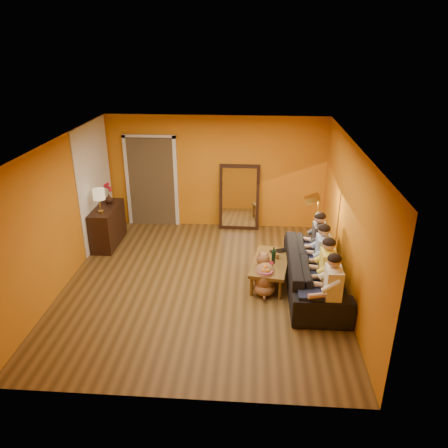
# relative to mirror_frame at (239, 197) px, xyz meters

# --- Properties ---
(room_shell) EXTENTS (5.00, 5.50, 2.60)m
(room_shell) POSITION_rel_mirror_frame_xyz_m (-0.55, -2.26, 0.54)
(room_shell) COLOR brown
(room_shell) RESTS_ON ground
(white_accent) EXTENTS (0.02, 1.90, 2.58)m
(white_accent) POSITION_rel_mirror_frame_xyz_m (-3.04, -0.88, 0.54)
(white_accent) COLOR white
(white_accent) RESTS_ON wall_left
(doorway_recess) EXTENTS (1.06, 0.30, 2.10)m
(doorway_recess) POSITION_rel_mirror_frame_xyz_m (-2.05, 0.20, 0.29)
(doorway_recess) COLOR #3F2D19
(doorway_recess) RESTS_ON floor
(door_jamb_left) EXTENTS (0.08, 0.06, 2.20)m
(door_jamb_left) POSITION_rel_mirror_frame_xyz_m (-2.62, 0.08, 0.29)
(door_jamb_left) COLOR white
(door_jamb_left) RESTS_ON wall_back
(door_jamb_right) EXTENTS (0.08, 0.06, 2.20)m
(door_jamb_right) POSITION_rel_mirror_frame_xyz_m (-1.48, 0.08, 0.29)
(door_jamb_right) COLOR white
(door_jamb_right) RESTS_ON wall_back
(door_header) EXTENTS (1.22, 0.06, 0.08)m
(door_header) POSITION_rel_mirror_frame_xyz_m (-2.05, 0.08, 1.36)
(door_header) COLOR white
(door_header) RESTS_ON wall_back
(mirror_frame) EXTENTS (0.92, 0.27, 1.51)m
(mirror_frame) POSITION_rel_mirror_frame_xyz_m (0.00, 0.00, 0.00)
(mirror_frame) COLOR black
(mirror_frame) RESTS_ON floor
(mirror_glass) EXTENTS (0.78, 0.21, 1.35)m
(mirror_glass) POSITION_rel_mirror_frame_xyz_m (0.00, -0.04, 0.00)
(mirror_glass) COLOR white
(mirror_glass) RESTS_ON mirror_frame
(sideboard) EXTENTS (0.44, 1.18, 0.85)m
(sideboard) POSITION_rel_mirror_frame_xyz_m (-2.79, -1.08, -0.34)
(sideboard) COLOR black
(sideboard) RESTS_ON floor
(table_lamp) EXTENTS (0.24, 0.24, 0.51)m
(table_lamp) POSITION_rel_mirror_frame_xyz_m (-2.79, -1.38, 0.34)
(table_lamp) COLOR beige
(table_lamp) RESTS_ON sideboard
(sofa) EXTENTS (2.44, 0.96, 0.71)m
(sofa) POSITION_rel_mirror_frame_xyz_m (1.45, -2.64, -0.40)
(sofa) COLOR black
(sofa) RESTS_ON floor
(coffee_table) EXTENTS (0.80, 1.30, 0.42)m
(coffee_table) POSITION_rel_mirror_frame_xyz_m (0.67, -2.43, -0.55)
(coffee_table) COLOR brown
(coffee_table) RESTS_ON floor
(floor_lamp) EXTENTS (0.30, 0.24, 1.44)m
(floor_lamp) POSITION_rel_mirror_frame_xyz_m (1.55, -1.70, -0.04)
(floor_lamp) COLOR gold
(floor_lamp) RESTS_ON floor
(dog) EXTENTS (0.51, 0.69, 0.74)m
(dog) POSITION_rel_mirror_frame_xyz_m (0.56, -2.80, -0.39)
(dog) COLOR #996F45
(dog) RESTS_ON floor
(person_far_left) EXTENTS (0.70, 0.44, 1.22)m
(person_far_left) POSITION_rel_mirror_frame_xyz_m (1.58, -3.64, -0.15)
(person_far_left) COLOR white
(person_far_left) RESTS_ON sofa
(person_mid_left) EXTENTS (0.70, 0.44, 1.22)m
(person_mid_left) POSITION_rel_mirror_frame_xyz_m (1.58, -3.09, -0.15)
(person_mid_left) COLOR #F7E852
(person_mid_left) RESTS_ON sofa
(person_mid_right) EXTENTS (0.70, 0.44, 1.22)m
(person_mid_right) POSITION_rel_mirror_frame_xyz_m (1.58, -2.54, -0.15)
(person_mid_right) COLOR #9BB7F0
(person_mid_right) RESTS_ON sofa
(person_far_right) EXTENTS (0.70, 0.44, 1.22)m
(person_far_right) POSITION_rel_mirror_frame_xyz_m (1.58, -1.99, -0.15)
(person_far_right) COLOR #2E2E32
(person_far_right) RESTS_ON sofa
(fruit_bowl) EXTENTS (0.26, 0.26, 0.16)m
(fruit_bowl) POSITION_rel_mirror_frame_xyz_m (0.57, -2.88, -0.26)
(fruit_bowl) COLOR #E651AF
(fruit_bowl) RESTS_ON coffee_table
(wine_bottle) EXTENTS (0.07, 0.07, 0.31)m
(wine_bottle) POSITION_rel_mirror_frame_xyz_m (0.72, -2.48, -0.18)
(wine_bottle) COLOR black
(wine_bottle) RESTS_ON coffee_table
(tumbler) EXTENTS (0.12, 0.12, 0.09)m
(tumbler) POSITION_rel_mirror_frame_xyz_m (0.79, -2.31, -0.29)
(tumbler) COLOR #B27F3F
(tumbler) RESTS_ON coffee_table
(laptop) EXTENTS (0.39, 0.33, 0.03)m
(laptop) POSITION_rel_mirror_frame_xyz_m (0.85, -2.08, -0.33)
(laptop) COLOR black
(laptop) RESTS_ON coffee_table
(book_lower) EXTENTS (0.28, 0.31, 0.02)m
(book_lower) POSITION_rel_mirror_frame_xyz_m (0.49, -2.63, -0.33)
(book_lower) COLOR black
(book_lower) RESTS_ON coffee_table
(book_mid) EXTENTS (0.25, 0.30, 0.02)m
(book_mid) POSITION_rel_mirror_frame_xyz_m (0.50, -2.62, -0.31)
(book_mid) COLOR #B01427
(book_mid) RESTS_ON book_lower
(book_upper) EXTENTS (0.24, 0.26, 0.02)m
(book_upper) POSITION_rel_mirror_frame_xyz_m (0.49, -2.64, -0.29)
(book_upper) COLOR black
(book_upper) RESTS_ON book_mid
(vase) EXTENTS (0.19, 0.19, 0.19)m
(vase) POSITION_rel_mirror_frame_xyz_m (-2.79, -0.83, 0.19)
(vase) COLOR black
(vase) RESTS_ON sideboard
(flowers) EXTENTS (0.17, 0.17, 0.48)m
(flowers) POSITION_rel_mirror_frame_xyz_m (-2.79, -0.83, 0.45)
(flowers) COLOR #B01427
(flowers) RESTS_ON vase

